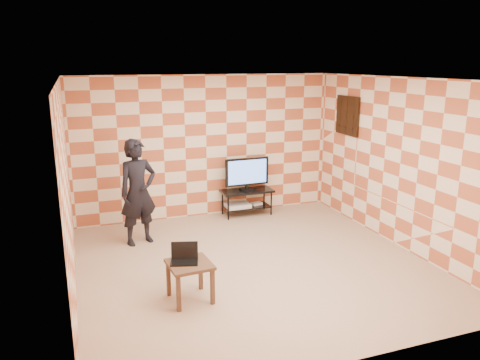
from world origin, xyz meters
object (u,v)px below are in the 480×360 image
Objects in this scene: tv_stand at (247,197)px; side_table at (190,270)px; tv at (247,172)px; person at (138,192)px.

side_table is at bearing -122.35° from tv_stand.
side_table is at bearing -122.38° from tv.
tv_stand is at bearing 88.55° from tv.
person is at bearing -160.40° from tv.
tv is (-0.00, -0.00, 0.49)m from tv_stand.
tv is 1.57× the size of side_table.
person is (-2.18, -0.78, 0.02)m from tv.
tv_stand is 1.80× the size of side_table.
side_table is 0.32× the size of person.
tv reaches higher than tv_stand.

